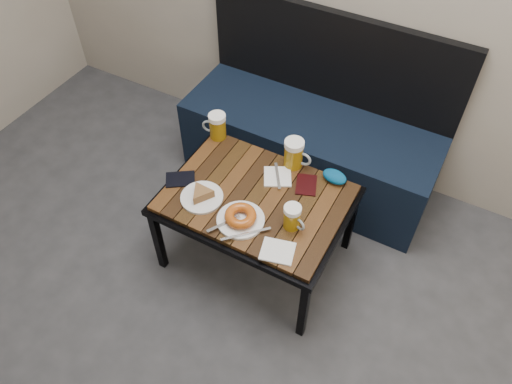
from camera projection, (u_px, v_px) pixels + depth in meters
The scene contains 12 objects.
bench at pixel (311, 141), 2.80m from camera, with size 1.40×0.50×0.95m.
cafe_table at pixel (256, 202), 2.30m from camera, with size 0.84×0.62×0.47m.
beer_mug_left at pixel (217, 126), 2.48m from camera, with size 0.13×0.10×0.14m.
beer_mug_centre at pixel (294, 154), 2.34m from camera, with size 0.14×0.09×0.15m.
beer_mug_right at pixel (292, 217), 2.11m from camera, with size 0.12×0.09×0.12m.
plate_pie at pixel (202, 195), 2.24m from camera, with size 0.19×0.19×0.05m.
plate_bagel at pixel (241, 218), 2.15m from camera, with size 0.25×0.25×0.06m.
napkin_left at pixel (278, 177), 2.34m from camera, with size 0.17×0.17×0.01m.
napkin_right at pixel (278, 251), 2.06m from camera, with size 0.16×0.15×0.01m.
passport_navy at pixel (180, 179), 2.33m from camera, with size 0.10×0.13×0.01m, color black.
passport_burgundy at pixel (306, 185), 2.31m from camera, with size 0.09×0.13×0.01m, color black.
knit_pouch at pixel (335, 177), 2.31m from camera, with size 0.12×0.08×0.05m, color navy.
Camera 1 is at (0.65, -0.20, 2.19)m, focal length 35.00 mm.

